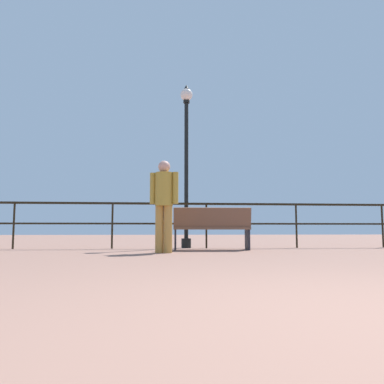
# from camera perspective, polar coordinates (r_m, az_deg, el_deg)

# --- Properties ---
(pier_railing) EXTENTS (21.52, 0.05, 1.05)m
(pier_railing) POSITION_cam_1_polar(r_m,az_deg,el_deg) (8.81, 2.17, -3.39)
(pier_railing) COLOR black
(pier_railing) RESTS_ON ground_plane
(bench_near_left) EXTENTS (1.63, 0.68, 0.88)m
(bench_near_left) POSITION_cam_1_polar(r_m,az_deg,el_deg) (7.97, 3.00, -5.13)
(bench_near_left) COLOR brown
(bench_near_left) RESTS_ON ground_plane
(lamppost_center) EXTENTS (0.30, 0.30, 3.95)m
(lamppost_center) POSITION_cam_1_polar(r_m,az_deg,el_deg) (9.16, -0.85, 6.36)
(lamppost_center) COLOR black
(lamppost_center) RESTS_ON ground_plane
(person_by_bench) EXTENTS (0.53, 0.33, 1.72)m
(person_by_bench) POSITION_cam_1_polar(r_m,az_deg,el_deg) (7.08, -4.24, -1.13)
(person_by_bench) COLOR #B2813A
(person_by_bench) RESTS_ON ground_plane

